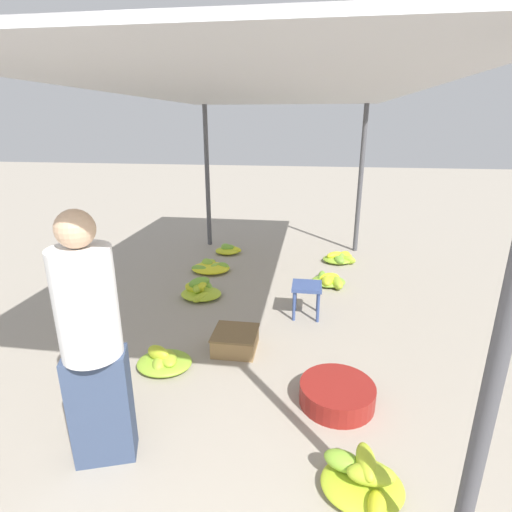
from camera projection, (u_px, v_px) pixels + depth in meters
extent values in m
cylinder|color=#4C4C51|center=(496.00, 368.00, 1.62)|extent=(0.08, 0.08, 2.46)
cylinder|color=#4C4C51|center=(207.00, 178.00, 7.10)|extent=(0.08, 0.08, 2.46)
cylinder|color=#4C4C51|center=(360.00, 181.00, 6.73)|extent=(0.08, 0.08, 2.46)
cube|color=#B2B2B7|center=(261.00, 90.00, 3.96)|extent=(3.06, 5.86, 0.04)
cube|color=#384766|center=(102.00, 407.00, 2.62)|extent=(0.43, 0.32, 0.80)
cylinder|color=white|center=(86.00, 303.00, 2.38)|extent=(0.46, 0.46, 0.69)
sphere|color=tan|center=(75.00, 229.00, 2.24)|extent=(0.23, 0.23, 0.23)
cube|color=#384C84|center=(307.00, 286.00, 4.61)|extent=(0.34, 0.34, 0.04)
cylinder|color=#384C84|center=(294.00, 306.00, 4.56)|extent=(0.04, 0.04, 0.36)
cylinder|color=#384C84|center=(318.00, 308.00, 4.52)|extent=(0.04, 0.04, 0.36)
cylinder|color=#384C84|center=(295.00, 296.00, 4.82)|extent=(0.04, 0.04, 0.36)
cylinder|color=#384C84|center=(318.00, 298.00, 4.78)|extent=(0.04, 0.04, 0.36)
cylinder|color=maroon|center=(337.00, 394.00, 3.23)|extent=(0.61, 0.61, 0.18)
ellipsoid|color=#7CB636|center=(208.00, 286.00, 5.40)|extent=(0.24, 0.30, 0.13)
ellipsoid|color=#74B337|center=(199.00, 282.00, 5.17)|extent=(0.29, 0.29, 0.14)
ellipsoid|color=#A4C62F|center=(197.00, 288.00, 5.14)|extent=(0.16, 0.25, 0.11)
ellipsoid|color=yellow|center=(195.00, 288.00, 5.18)|extent=(0.30, 0.19, 0.15)
ellipsoid|color=yellow|center=(202.00, 285.00, 5.18)|extent=(0.11, 0.27, 0.10)
ellipsoid|color=#86BA34|center=(196.00, 290.00, 5.24)|extent=(0.30, 0.21, 0.09)
ellipsoid|color=#B2CB2C|center=(201.00, 297.00, 5.07)|extent=(0.23, 0.31, 0.11)
ellipsoid|color=#ACC92D|center=(201.00, 294.00, 5.20)|extent=(0.53, 0.46, 0.10)
ellipsoid|color=#BDD02A|center=(158.00, 353.00, 3.69)|extent=(0.28, 0.22, 0.15)
ellipsoid|color=#98C131|center=(162.00, 362.00, 3.68)|extent=(0.16, 0.28, 0.15)
ellipsoid|color=#8ABC33|center=(164.00, 361.00, 3.71)|extent=(0.31, 0.25, 0.11)
ellipsoid|color=#A6C72E|center=(168.00, 358.00, 3.67)|extent=(0.27, 0.32, 0.09)
ellipsoid|color=#90BE32|center=(164.00, 363.00, 3.71)|extent=(0.51, 0.45, 0.10)
ellipsoid|color=#9FC430|center=(229.00, 249.00, 6.95)|extent=(0.29, 0.25, 0.15)
ellipsoid|color=yellow|center=(235.00, 249.00, 6.97)|extent=(0.33, 0.29, 0.09)
ellipsoid|color=yellow|center=(230.00, 249.00, 7.00)|extent=(0.22, 0.30, 0.10)
ellipsoid|color=#7FB735|center=(226.00, 247.00, 7.09)|extent=(0.27, 0.25, 0.13)
ellipsoid|color=#76B337|center=(227.00, 248.00, 6.91)|extent=(0.23, 0.16, 0.13)
ellipsoid|color=#CDD627|center=(227.00, 251.00, 6.94)|extent=(0.42, 0.37, 0.10)
ellipsoid|color=#77B437|center=(200.00, 269.00, 6.05)|extent=(0.30, 0.18, 0.12)
ellipsoid|color=#ACC92D|center=(208.00, 263.00, 6.33)|extent=(0.30, 0.34, 0.11)
ellipsoid|color=#8CBC33|center=(207.00, 263.00, 6.24)|extent=(0.27, 0.29, 0.14)
ellipsoid|color=#80B835|center=(223.00, 266.00, 6.15)|extent=(0.25, 0.21, 0.13)
ellipsoid|color=#8FBE32|center=(215.00, 267.00, 6.13)|extent=(0.19, 0.26, 0.11)
ellipsoid|color=yellow|center=(211.00, 268.00, 6.12)|extent=(0.58, 0.51, 0.10)
ellipsoid|color=yellow|center=(315.00, 283.00, 5.57)|extent=(0.28, 0.17, 0.09)
ellipsoid|color=#A2C52F|center=(337.00, 283.00, 5.50)|extent=(0.22, 0.36, 0.15)
ellipsoid|color=yellow|center=(331.00, 281.00, 5.53)|extent=(0.25, 0.32, 0.13)
ellipsoid|color=#72B238|center=(325.00, 279.00, 5.62)|extent=(0.22, 0.14, 0.15)
ellipsoid|color=yellow|center=(329.00, 278.00, 5.62)|extent=(0.32, 0.21, 0.15)
ellipsoid|color=#7EB735|center=(322.00, 276.00, 5.78)|extent=(0.13, 0.29, 0.12)
ellipsoid|color=#BED02A|center=(327.00, 281.00, 5.52)|extent=(0.16, 0.27, 0.12)
ellipsoid|color=#89BB34|center=(328.00, 281.00, 5.61)|extent=(0.47, 0.41, 0.10)
ellipsoid|color=#86BA34|center=(343.00, 461.00, 2.51)|extent=(0.28, 0.22, 0.11)
ellipsoid|color=yellow|center=(377.00, 506.00, 2.27)|extent=(0.13, 0.22, 0.12)
ellipsoid|color=#B7CE2B|center=(366.00, 462.00, 2.43)|extent=(0.13, 0.30, 0.11)
ellipsoid|color=#ADCA2D|center=(371.00, 474.00, 2.38)|extent=(0.29, 0.15, 0.12)
ellipsoid|color=#B4CC2C|center=(362.00, 485.00, 2.46)|extent=(0.51, 0.45, 0.10)
ellipsoid|color=#79B536|center=(339.00, 260.00, 6.37)|extent=(0.22, 0.28, 0.11)
ellipsoid|color=yellow|center=(345.00, 257.00, 6.60)|extent=(0.30, 0.31, 0.10)
ellipsoid|color=#85B934|center=(341.00, 257.00, 6.51)|extent=(0.15, 0.27, 0.11)
ellipsoid|color=#91BE32|center=(337.00, 258.00, 6.50)|extent=(0.18, 0.31, 0.10)
ellipsoid|color=#A0C42F|center=(348.00, 260.00, 6.43)|extent=(0.28, 0.22, 0.14)
ellipsoid|color=yellow|center=(344.00, 255.00, 6.64)|extent=(0.30, 0.33, 0.14)
ellipsoid|color=yellow|center=(335.00, 255.00, 6.51)|extent=(0.32, 0.29, 0.11)
ellipsoid|color=#91BE32|center=(337.00, 259.00, 6.50)|extent=(0.48, 0.42, 0.10)
cube|color=#9E7A4C|center=(235.00, 341.00, 3.99)|extent=(0.42, 0.42, 0.18)
cube|color=brown|center=(235.00, 333.00, 3.96)|extent=(0.43, 0.43, 0.02)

